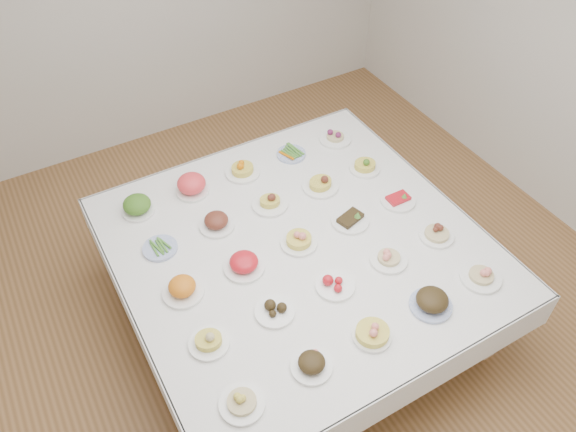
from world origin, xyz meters
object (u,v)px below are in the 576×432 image
dish_12 (299,237)px  dish_24 (335,134)px  display_table (299,250)px  dish_0 (242,400)px

dish_12 → dish_24: dish_12 is taller
display_table → dish_24: size_ratio=9.19×
display_table → dish_24: bearing=45.1°
dish_24 → dish_0: bearing=-135.1°
display_table → dish_12: (-0.00, 0.00, 0.13)m
dish_24 → display_table: bearing=-134.9°
dish_24 → dish_12: bearing=-135.1°
display_table → dish_24: (0.81, 0.82, 0.13)m
display_table → dish_0: size_ratio=9.71×
display_table → dish_24: dish_24 is taller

